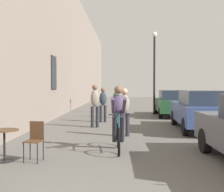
# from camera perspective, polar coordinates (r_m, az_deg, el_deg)

# --- Properties ---
(building_facade_left) EXTENTS (0.54, 68.00, 8.74)m
(building_facade_left) POSITION_cam_1_polar(r_m,az_deg,el_deg) (17.20, -10.84, 10.81)
(building_facade_left) COLOR gray
(building_facade_left) RESTS_ON ground_plane
(cafe_table_mid) EXTENTS (0.64, 0.64, 0.72)m
(cafe_table_mid) POSITION_cam_1_polar(r_m,az_deg,el_deg) (7.27, -19.66, -7.55)
(cafe_table_mid) COLOR black
(cafe_table_mid) RESTS_ON ground_plane
(cafe_chair_mid_toward_street) EXTENTS (0.43, 0.43, 0.89)m
(cafe_chair_mid_toward_street) POSITION_cam_1_polar(r_m,az_deg,el_deg) (7.13, -14.34, -7.72)
(cafe_chair_mid_toward_street) COLOR black
(cafe_chair_mid_toward_street) RESTS_ON ground_plane
(cyclist_on_bicycle) EXTENTS (0.52, 1.76, 1.74)m
(cyclist_on_bicycle) POSITION_cam_1_polar(r_m,az_deg,el_deg) (8.02, 1.22, -4.48)
(cyclist_on_bicycle) COLOR black
(cyclist_on_bicycle) RESTS_ON ground_plane
(pedestrian_near) EXTENTS (0.37, 0.29, 1.62)m
(pedestrian_near) POSITION_cam_1_polar(r_m,az_deg,el_deg) (10.19, 2.38, -2.53)
(pedestrian_near) COLOR #26262D
(pedestrian_near) RESTS_ON ground_plane
(pedestrian_mid) EXTENTS (0.37, 0.28, 1.75)m
(pedestrian_mid) POSITION_cam_1_polar(r_m,az_deg,el_deg) (12.40, -3.26, -1.39)
(pedestrian_mid) COLOR #26262D
(pedestrian_mid) RESTS_ON ground_plane
(pedestrian_far) EXTENTS (0.38, 0.30, 1.63)m
(pedestrian_far) POSITION_cam_1_polar(r_m,az_deg,el_deg) (14.17, -1.71, -1.26)
(pedestrian_far) COLOR #26262D
(pedestrian_far) RESTS_ON ground_plane
(pedestrian_furthest) EXTENTS (0.36, 0.28, 1.61)m
(pedestrian_furthest) POSITION_cam_1_polar(r_m,az_deg,el_deg) (16.24, 0.79, -0.91)
(pedestrian_furthest) COLOR #26262D
(pedestrian_furthest) RESTS_ON ground_plane
(street_lamp) EXTENTS (0.32, 0.32, 4.90)m
(street_lamp) POSITION_cam_1_polar(r_m,az_deg,el_deg) (18.14, 8.00, 6.33)
(street_lamp) COLOR black
(street_lamp) RESTS_ON ground_plane
(parked_car_second) EXTENTS (1.96, 4.38, 1.54)m
(parked_car_second) POSITION_cam_1_polar(r_m,az_deg,el_deg) (12.05, 16.50, -2.48)
(parked_car_second) COLOR #384C84
(parked_car_second) RESTS_ON ground_plane
(parked_car_third) EXTENTS (1.87, 4.19, 1.47)m
(parked_car_third) POSITION_cam_1_polar(r_m,az_deg,el_deg) (17.29, 11.37, -1.24)
(parked_car_third) COLOR #23512D
(parked_car_third) RESTS_ON ground_plane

